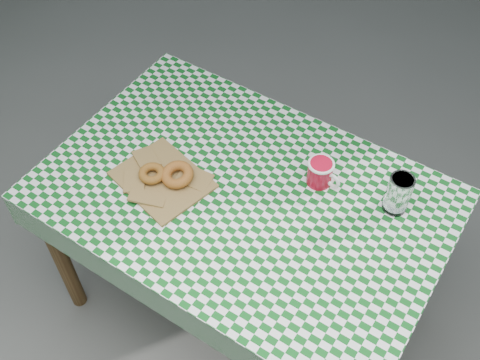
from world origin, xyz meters
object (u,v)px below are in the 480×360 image
Objects in this scene: coffee_mug at (320,172)px; drinking_glass at (398,194)px; paper_bag at (162,179)px; table at (242,255)px.

drinking_glass is at bearing 18.17° from coffee_mug.
drinking_glass reaches higher than paper_bag.
coffee_mug is at bearing -175.32° from drinking_glass.
paper_bag is 1.82× the size of coffee_mug.
drinking_glass is (0.26, 0.02, 0.02)m from coffee_mug.
table is at bearing -125.93° from coffee_mug.
table is 0.50m from coffee_mug.
coffee_mug is at bearing 28.85° from paper_bag.
coffee_mug is 0.26m from drinking_glass.
coffee_mug is (0.46, 0.25, 0.04)m from paper_bag.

